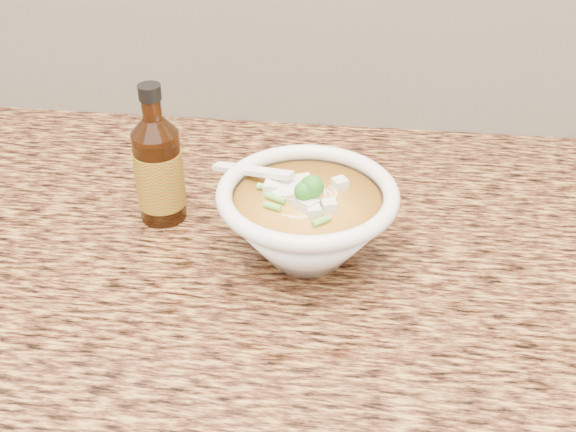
# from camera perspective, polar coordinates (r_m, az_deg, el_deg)

# --- Properties ---
(counter_slab) EXTENTS (4.00, 0.68, 0.04)m
(counter_slab) POSITION_cam_1_polar(r_m,az_deg,el_deg) (0.79, -2.61, -4.13)
(counter_slab) COLOR #A37B3C
(counter_slab) RESTS_ON cabinet
(soup_bowl) EXTENTS (0.20, 0.19, 0.10)m
(soup_bowl) POSITION_cam_1_polar(r_m,az_deg,el_deg) (0.75, 1.52, -0.36)
(soup_bowl) COLOR white
(soup_bowl) RESTS_ON counter_slab
(hot_sauce_bottle) EXTENTS (0.07, 0.07, 0.16)m
(hot_sauce_bottle) POSITION_cam_1_polar(r_m,az_deg,el_deg) (0.81, -10.17, 3.59)
(hot_sauce_bottle) COLOR #371807
(hot_sauce_bottle) RESTS_ON counter_slab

